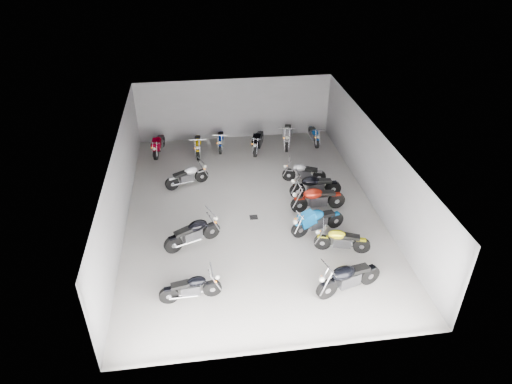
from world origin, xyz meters
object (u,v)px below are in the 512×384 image
Objects in this scene: motorcycle_right_c at (317,221)px; motorcycle_right_d at (317,199)px; motorcycle_left_f at (187,176)px; motorcycle_back_b at (198,145)px; motorcycle_back_d at (258,141)px; motorcycle_left_c at (193,233)px; motorcycle_right_e at (315,186)px; motorcycle_back_c at (221,140)px; motorcycle_right_f at (304,172)px; motorcycle_back_e at (287,135)px; motorcycle_right_a at (348,278)px; motorcycle_right_b at (342,240)px; motorcycle_back_a at (159,144)px; drain_grate at (254,217)px; motorcycle_back_f at (314,135)px; motorcycle_left_a at (191,288)px.

motorcycle_right_c is 1.51m from motorcycle_right_d.
motorcycle_left_f is 3.06m from motorcycle_back_b.
motorcycle_left_c is at bearing 83.24° from motorcycle_back_d.
motorcycle_right_c is 0.97× the size of motorcycle_right_e.
motorcycle_back_c is (1.71, 3.46, -0.03)m from motorcycle_left_f.
motorcycle_back_c is (-3.43, 3.81, -0.02)m from motorcycle_right_f.
motorcycle_left_f is at bearing 46.40° from motorcycle_back_e.
motorcycle_right_a is at bearing 168.19° from motorcycle_right_c.
motorcycle_right_b is 0.97× the size of motorcycle_back_b.
motorcycle_left_f is 5.58m from motorcycle_right_e.
motorcycle_right_e is 6.67m from motorcycle_back_b.
motorcycle_right_f is at bearing 133.74° from motorcycle_back_d.
motorcycle_back_b is (1.93, -0.32, 0.00)m from motorcycle_back_a.
motorcycle_back_a is (-1.38, 3.33, 0.00)m from motorcycle_left_f.
drain_grate is 0.16× the size of motorcycle_back_b.
motorcycle_right_d is 1.00m from motorcycle_right_e.
motorcycle_right_f is 0.93× the size of motorcycle_back_d.
motorcycle_back_f is (1.43, 3.80, -0.02)m from motorcycle_right_f.
motorcycle_right_e is at bearing -19.58° from motorcycle_right_a.
motorcycle_left_a is 10.52m from motorcycle_back_c.
motorcycle_back_f is at bearing -13.45° from motorcycle_right_e.
motorcycle_back_a is at bearing 53.73° from motorcycle_right_e.
motorcycle_back_e is at bearing 2.34° from motorcycle_right_e.
motorcycle_back_a is 1.07× the size of motorcycle_back_f.
motorcycle_back_e is at bearing 102.49° from motorcycle_left_f.
motorcycle_right_c is at bearing -12.70° from motorcycle_right_a.
drain_grate is 0.16× the size of motorcycle_left_a.
motorcycle_right_d is 1.19× the size of motorcycle_right_f.
motorcycle_left_a is 12.25m from motorcycle_back_f.
motorcycle_left_c is 1.03× the size of motorcycle_back_a.
motorcycle_back_b is 1.25m from motorcycle_back_c.
motorcycle_back_e is at bearing 17.56° from motorcycle_right_b.
motorcycle_left_f reaches higher than motorcycle_back_f.
motorcycle_back_a reaches higher than motorcycle_left_a.
motorcycle_back_e is (6.53, 0.06, 0.08)m from motorcycle_back_a.
motorcycle_right_a is 1.06× the size of motorcycle_right_c.
motorcycle_right_d is (0.18, 4.63, -0.01)m from motorcycle_right_a.
motorcycle_back_d is (1.01, 5.79, 0.51)m from drain_grate.
drain_grate is 7.32m from motorcycle_back_a.
motorcycle_left_a is at bearing 87.25° from motorcycle_back_c.
motorcycle_left_f is 3.86m from motorcycle_back_c.
motorcycle_back_c reaches higher than motorcycle_back_f.
motorcycle_right_f is 3.69m from motorcycle_back_d.
motorcycle_back_a is at bearing 24.50° from motorcycle_right_c.
motorcycle_left_c is at bearing 89.13° from motorcycle_back_b.
motorcycle_left_f is 0.98× the size of motorcycle_right_b.
motorcycle_right_a is (4.84, -3.05, 0.03)m from motorcycle_left_c.
motorcycle_right_e is at bearing 138.01° from motorcycle_back_b.
motorcycle_right_e reaches higher than motorcycle_back_c.
motorcycle_left_a is 1.03× the size of motorcycle_right_f.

